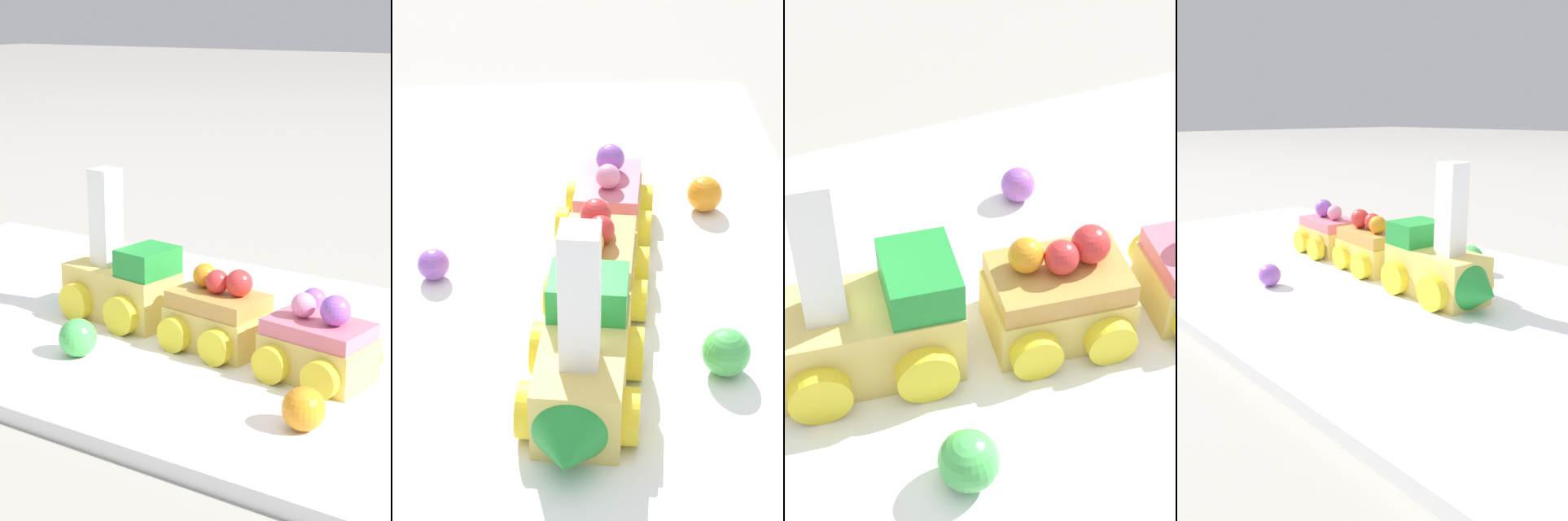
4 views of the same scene
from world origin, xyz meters
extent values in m
plane|color=gray|center=(0.00, 0.00, 0.00)|extent=(10.00, 10.00, 0.00)
cube|color=white|center=(0.00, 0.00, 0.01)|extent=(0.82, 0.38, 0.01)
cube|color=#EACC66|center=(0.08, 0.01, 0.03)|extent=(0.10, 0.06, 0.04)
cube|color=green|center=(0.05, 0.01, 0.07)|extent=(0.04, 0.05, 0.02)
cone|color=green|center=(0.14, 0.00, 0.03)|extent=(0.03, 0.05, 0.04)
cube|color=white|center=(0.10, 0.01, 0.07)|extent=(0.02, 0.02, 0.02)
cube|color=white|center=(0.10, 0.01, 0.09)|extent=(0.02, 0.02, 0.02)
cube|color=white|center=(0.10, 0.01, 0.11)|extent=(0.02, 0.02, 0.02)
cube|color=white|center=(0.10, 0.01, 0.13)|extent=(0.02, 0.02, 0.02)
cylinder|color=yellow|center=(0.10, -0.02, 0.03)|extent=(0.03, 0.01, 0.03)
cylinder|color=yellow|center=(0.11, 0.03, 0.03)|extent=(0.03, 0.01, 0.03)
cylinder|color=yellow|center=(0.05, -0.02, 0.03)|extent=(0.03, 0.01, 0.03)
cylinder|color=yellow|center=(0.06, 0.04, 0.03)|extent=(0.03, 0.01, 0.03)
cube|color=#EACC66|center=(-0.02, 0.02, 0.03)|extent=(0.08, 0.06, 0.03)
cube|color=#CC9347|center=(-0.02, 0.02, 0.05)|extent=(0.08, 0.05, 0.01)
sphere|color=red|center=(-0.04, 0.02, 0.07)|extent=(0.02, 0.02, 0.02)
sphere|color=red|center=(-0.02, 0.02, 0.07)|extent=(0.02, 0.02, 0.02)
sphere|color=orange|center=(-0.01, 0.02, 0.07)|extent=(0.02, 0.02, 0.02)
cylinder|color=yellow|center=(-0.01, -0.01, 0.03)|extent=(0.03, 0.01, 0.03)
cylinder|color=yellow|center=(0.00, 0.05, 0.03)|extent=(0.03, 0.01, 0.03)
cylinder|color=yellow|center=(-0.05, 0.00, 0.03)|extent=(0.03, 0.01, 0.03)
cylinder|color=yellow|center=(-0.04, 0.05, 0.03)|extent=(0.03, 0.01, 0.03)
cube|color=#EACC66|center=(-0.11, 0.03, 0.03)|extent=(0.08, 0.06, 0.03)
cube|color=#E57084|center=(-0.11, 0.03, 0.05)|extent=(0.08, 0.05, 0.01)
sphere|color=#9956C6|center=(-0.13, 0.04, 0.07)|extent=(0.02, 0.02, 0.02)
sphere|color=pink|center=(-0.10, 0.03, 0.06)|extent=(0.02, 0.02, 0.02)
cylinder|color=yellow|center=(-0.10, 0.00, 0.03)|extent=(0.03, 0.01, 0.03)
cylinder|color=yellow|center=(-0.09, 0.06, 0.03)|extent=(0.03, 0.01, 0.03)
cylinder|color=yellow|center=(-0.14, 0.01, 0.03)|extent=(0.03, 0.01, 0.03)
cylinder|color=yellow|center=(-0.13, 0.07, 0.03)|extent=(0.03, 0.01, 0.03)
sphere|color=#4CBC56|center=(0.06, 0.10, 0.03)|extent=(0.03, 0.03, 0.03)
sphere|color=#9956C6|center=(-0.05, -0.09, 0.02)|extent=(0.02, 0.02, 0.02)
sphere|color=orange|center=(-0.14, 0.11, 0.03)|extent=(0.03, 0.03, 0.03)
camera|label=1|loc=(-0.35, 0.56, 0.26)|focal=60.00mm
camera|label=2|loc=(0.46, 0.00, 0.35)|focal=60.00mm
camera|label=3|loc=(0.14, 0.31, 0.36)|focal=60.00mm
camera|label=4|loc=(0.37, -0.34, 0.18)|focal=35.00mm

